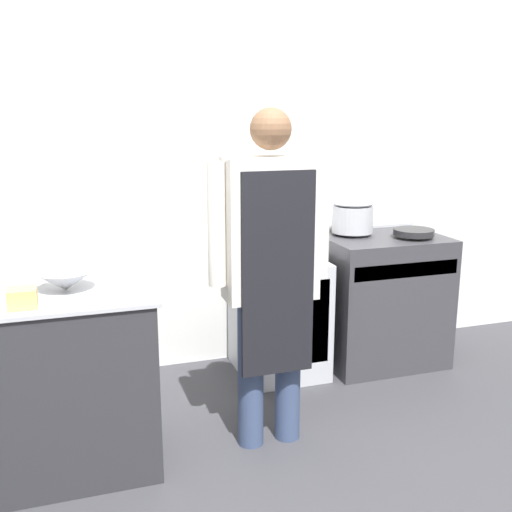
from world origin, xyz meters
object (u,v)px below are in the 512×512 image
Objects in this scene: fridge_unit at (279,316)px; saute_pan at (414,232)px; plastic_tub at (22,298)px; stock_pot at (353,216)px; mixing_bowl at (65,280)px; person_cook at (271,260)px; stove at (380,299)px.

fridge_unit is 1.11m from saute_pan.
stock_pot is (2.15, 1.02, 0.09)m from plastic_tub.
mixing_bowl is at bearing -166.19° from saute_pan.
saute_pan is (1.31, 0.70, -0.06)m from person_cook.
mixing_bowl is (-2.16, -0.68, 0.51)m from stove.
stove is 7.59× the size of plastic_tub.
stock_pot is (1.97, 0.80, 0.09)m from mixing_bowl.
person_cook reaches higher than fridge_unit.
plastic_tub reaches higher than saute_pan.
stock_pot is 1.03× the size of saute_pan.
saute_pan is (2.33, 0.57, -0.01)m from mixing_bowl.
mixing_bowl is 1.03× the size of saute_pan.
mixing_bowl is at bearing -157.87° from stock_pot.
stock_pot is at bearing 22.13° from mixing_bowl.
stove is 0.53× the size of person_cook.
person_cook is at bearing -113.14° from fridge_unit.
fridge_unit is at bearing 66.86° from person_cook.
plastic_tub is (-1.57, -0.95, 0.57)m from fridge_unit.
saute_pan is at bearing -9.57° from fridge_unit.
person_cook is 1.33m from stock_pot.
stove is 0.77m from fridge_unit.
stove is 3.28× the size of stock_pot.
stove is 0.54m from saute_pan.
fridge_unit is 2.81× the size of mixing_bowl.
fridge_unit is 2.81× the size of stock_pot.
person_cook is 6.40× the size of saute_pan.
stove is 1.51m from person_cook.
saute_pan is (0.94, -0.16, 0.56)m from fridge_unit.
mixing_bowl reaches higher than saute_pan.
stock_pot is (-0.19, 0.12, 0.60)m from stove.
stock_pot is (0.58, 0.07, 0.66)m from fridge_unit.
stove is at bearing 35.73° from person_cook.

